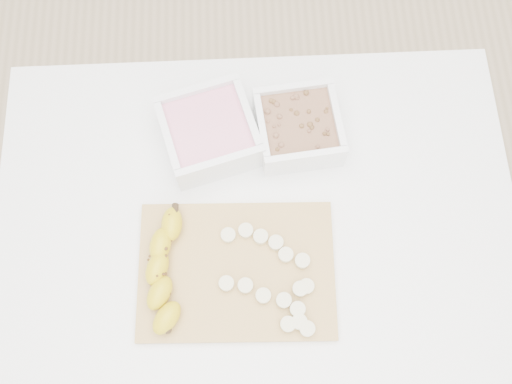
{
  "coord_description": "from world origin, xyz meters",
  "views": [
    {
      "loc": [
        -0.01,
        -0.31,
        1.79
      ],
      "look_at": [
        0.0,
        0.03,
        0.81
      ],
      "focal_mm": 40.0,
      "sensor_mm": 36.0,
      "label": 1
    }
  ],
  "objects_px": {
    "table": "(257,230)",
    "banana": "(165,273)",
    "cutting_board": "(237,271)",
    "bowl_granola": "(298,127)",
    "bowl_yogurt": "(209,132)"
  },
  "relations": [
    {
      "from": "bowl_granola",
      "to": "cutting_board",
      "type": "bearing_deg",
      "value": -115.77
    },
    {
      "from": "banana",
      "to": "bowl_yogurt",
      "type": "bearing_deg",
      "value": 86.91
    },
    {
      "from": "table",
      "to": "bowl_yogurt",
      "type": "relative_size",
      "value": 4.73
    },
    {
      "from": "cutting_board",
      "to": "banana",
      "type": "distance_m",
      "value": 0.13
    },
    {
      "from": "table",
      "to": "cutting_board",
      "type": "distance_m",
      "value": 0.15
    },
    {
      "from": "banana",
      "to": "bowl_granola",
      "type": "bearing_deg",
      "value": 60.96
    },
    {
      "from": "bowl_yogurt",
      "to": "bowl_granola",
      "type": "height_order",
      "value": "bowl_yogurt"
    },
    {
      "from": "bowl_granola",
      "to": "cutting_board",
      "type": "height_order",
      "value": "bowl_granola"
    },
    {
      "from": "bowl_granola",
      "to": "cutting_board",
      "type": "distance_m",
      "value": 0.3
    },
    {
      "from": "cutting_board",
      "to": "banana",
      "type": "bearing_deg",
      "value": -178.5
    },
    {
      "from": "table",
      "to": "bowl_yogurt",
      "type": "distance_m",
      "value": 0.23
    },
    {
      "from": "bowl_granola",
      "to": "bowl_yogurt",
      "type": "bearing_deg",
      "value": -178.8
    },
    {
      "from": "table",
      "to": "banana",
      "type": "distance_m",
      "value": 0.24
    },
    {
      "from": "table",
      "to": "banana",
      "type": "height_order",
      "value": "banana"
    },
    {
      "from": "bowl_granola",
      "to": "banana",
      "type": "xyz_separation_m",
      "value": [
        -0.26,
        -0.27,
        -0.0
      ]
    }
  ]
}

